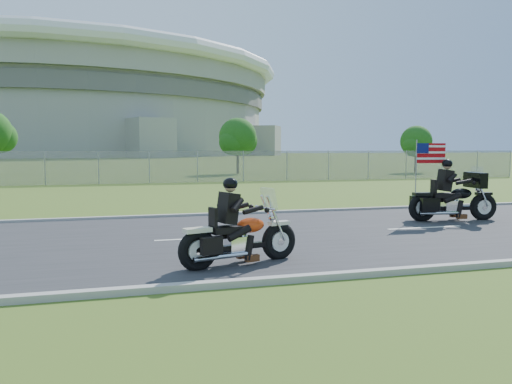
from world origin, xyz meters
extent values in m
plane|color=#435C1C|center=(0.00, 0.00, 0.00)|extent=(420.00, 420.00, 0.00)
cube|color=#28282B|center=(0.00, 0.00, 0.02)|extent=(120.00, 8.00, 0.04)
cube|color=#9E9B93|center=(0.00, 4.05, 0.05)|extent=(120.00, 0.18, 0.12)
cube|color=#9E9B93|center=(0.00, -4.05, 0.05)|extent=(120.00, 0.18, 0.12)
cube|color=gray|center=(-5.00, 20.00, 1.00)|extent=(60.00, 0.03, 2.00)
cylinder|color=#A3A099|center=(-20.00, 170.00, 10.00)|extent=(130.00, 130.00, 20.00)
cylinder|color=#605E5B|center=(-20.00, 170.00, 17.00)|extent=(132.00, 132.00, 4.00)
cylinder|color=#A3A099|center=(-20.00, 170.00, 23.00)|extent=(134.00, 134.00, 6.00)
torus|color=white|center=(-20.00, 170.00, 27.00)|extent=(140.40, 140.40, 4.40)
cylinder|color=#382316|center=(6.00, 30.00, 1.26)|extent=(0.22, 0.22, 2.52)
sphere|color=#214F15|center=(6.00, 30.00, 3.15)|extent=(3.20, 3.20, 3.20)
sphere|color=#214F15|center=(6.64, 30.48, 2.79)|extent=(2.40, 2.40, 2.40)
sphere|color=#214F15|center=(5.44, 29.60, 2.70)|extent=(2.24, 2.24, 2.24)
sphere|color=#214F15|center=(-13.28, 34.54, 3.10)|extent=(2.70, 2.70, 2.70)
cylinder|color=#382316|center=(22.00, 28.00, 1.12)|extent=(0.22, 0.22, 2.24)
sphere|color=#214F15|center=(22.00, 28.00, 2.80)|extent=(2.80, 2.80, 2.80)
sphere|color=#214F15|center=(22.56, 28.42, 2.48)|extent=(2.10, 2.10, 2.10)
sphere|color=#214F15|center=(21.51, 27.65, 2.40)|extent=(1.96, 1.96, 1.96)
torus|color=black|center=(-0.92, -2.51, 0.38)|extent=(0.76, 0.37, 0.74)
torus|color=black|center=(-2.56, -2.97, 0.38)|extent=(0.76, 0.37, 0.74)
ellipsoid|color=#E84110|center=(-1.53, -2.68, 0.74)|extent=(0.63, 0.46, 0.28)
cube|color=black|center=(-2.03, -2.83, 0.70)|extent=(0.61, 0.44, 0.12)
cube|color=black|center=(-1.98, -2.81, 1.09)|extent=(0.34, 0.45, 0.55)
sphere|color=black|center=(-1.93, -2.80, 1.52)|extent=(0.33, 0.33, 0.27)
cube|color=silver|center=(-1.14, -2.58, 1.22)|extent=(0.16, 0.45, 0.40)
torus|color=black|center=(6.56, 0.87, 0.42)|extent=(0.85, 0.31, 0.83)
torus|color=black|center=(4.66, 1.13, 0.42)|extent=(0.85, 0.31, 0.83)
ellipsoid|color=black|center=(5.86, 0.97, 0.83)|extent=(0.67, 0.44, 0.32)
cube|color=black|center=(5.28, 1.04, 0.78)|extent=(0.66, 0.42, 0.14)
cube|color=black|center=(5.33, 1.04, 1.22)|extent=(0.33, 0.48, 0.62)
sphere|color=black|center=(5.39, 1.03, 1.71)|extent=(0.34, 0.34, 0.30)
cube|color=black|center=(6.28, 0.91, 1.22)|extent=(0.36, 0.93, 0.45)
cube|color=#B70C11|center=(5.03, 1.30, 2.01)|extent=(0.90, 0.14, 0.59)
camera|label=1|loc=(-3.86, -11.49, 2.15)|focal=35.00mm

